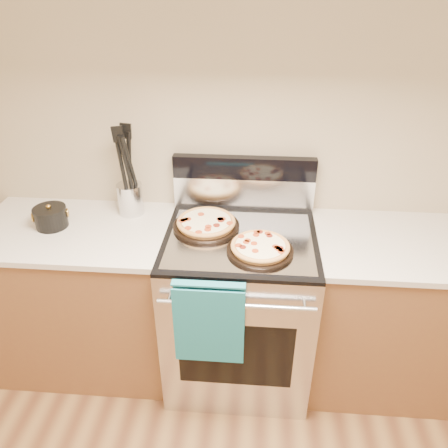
# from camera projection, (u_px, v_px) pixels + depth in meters

# --- Properties ---
(wall_back) EXTENTS (4.00, 0.00, 4.00)m
(wall_back) POSITION_uv_depth(u_px,v_px,m) (245.00, 131.00, 2.25)
(wall_back) COLOR tan
(wall_back) RESTS_ON ground
(range_body) EXTENTS (0.76, 0.68, 0.90)m
(range_body) POSITION_uv_depth(u_px,v_px,m) (239.00, 309.00, 2.41)
(range_body) COLOR #B7B7BC
(range_body) RESTS_ON ground
(oven_window) EXTENTS (0.56, 0.01, 0.40)m
(oven_window) POSITION_uv_depth(u_px,v_px,m) (235.00, 355.00, 2.12)
(oven_window) COLOR black
(oven_window) RESTS_ON range_body
(cooktop) EXTENTS (0.76, 0.68, 0.02)m
(cooktop) POSITION_uv_depth(u_px,v_px,m) (241.00, 239.00, 2.17)
(cooktop) COLOR black
(cooktop) RESTS_ON range_body
(backsplash_lower) EXTENTS (0.76, 0.06, 0.18)m
(backsplash_lower) POSITION_uv_depth(u_px,v_px,m) (244.00, 193.00, 2.39)
(backsplash_lower) COLOR silver
(backsplash_lower) RESTS_ON cooktop
(backsplash_upper) EXTENTS (0.76, 0.06, 0.12)m
(backsplash_upper) POSITION_uv_depth(u_px,v_px,m) (244.00, 168.00, 2.31)
(backsplash_upper) COLOR black
(backsplash_upper) RESTS_ON backsplash_lower
(oven_handle) EXTENTS (0.70, 0.03, 0.03)m
(oven_handle) POSITION_uv_depth(u_px,v_px,m) (236.00, 306.00, 1.91)
(oven_handle) COLOR silver
(oven_handle) RESTS_ON range_body
(dish_towel) EXTENTS (0.32, 0.05, 0.42)m
(dish_towel) POSITION_uv_depth(u_px,v_px,m) (209.00, 321.00, 1.97)
(dish_towel) COLOR navy
(dish_towel) RESTS_ON oven_handle
(foil_sheet) EXTENTS (0.70, 0.55, 0.01)m
(foil_sheet) POSITION_uv_depth(u_px,v_px,m) (240.00, 240.00, 2.14)
(foil_sheet) COLOR gray
(foil_sheet) RESTS_ON cooktop
(cabinet_left) EXTENTS (1.00, 0.62, 0.88)m
(cabinet_left) POSITION_uv_depth(u_px,v_px,m) (86.00, 298.00, 2.50)
(cabinet_left) COLOR brown
(cabinet_left) RESTS_ON ground
(countertop_left) EXTENTS (1.02, 0.64, 0.03)m
(countertop_left) POSITION_uv_depth(u_px,v_px,m) (72.00, 231.00, 2.27)
(countertop_left) COLOR beige
(countertop_left) RESTS_ON cabinet_left
(cabinet_right) EXTENTS (1.00, 0.62, 0.88)m
(cabinet_right) POSITION_uv_depth(u_px,v_px,m) (400.00, 315.00, 2.38)
(cabinet_right) COLOR brown
(cabinet_right) RESTS_ON ground
(countertop_right) EXTENTS (1.02, 0.64, 0.03)m
(countertop_right) POSITION_uv_depth(u_px,v_px,m) (419.00, 246.00, 2.15)
(countertop_right) COLOR beige
(countertop_right) RESTS_ON cabinet_right
(pepperoni_pizza_back) EXTENTS (0.43, 0.43, 0.04)m
(pepperoni_pizza_back) POSITION_uv_depth(u_px,v_px,m) (206.00, 223.00, 2.23)
(pepperoni_pizza_back) COLOR #B37636
(pepperoni_pizza_back) RESTS_ON foil_sheet
(pepperoni_pizza_front) EXTENTS (0.40, 0.40, 0.04)m
(pepperoni_pizza_front) POSITION_uv_depth(u_px,v_px,m) (260.00, 248.00, 2.04)
(pepperoni_pizza_front) COLOR #B37636
(pepperoni_pizza_front) RESTS_ON foil_sheet
(utensil_crock) EXTENTS (0.14, 0.14, 0.17)m
(utensil_crock) POSITION_uv_depth(u_px,v_px,m) (131.00, 199.00, 2.36)
(utensil_crock) COLOR silver
(utensil_crock) RESTS_ON countertop_left
(saucepan) EXTENTS (0.21, 0.21, 0.10)m
(saucepan) POSITION_uv_depth(u_px,v_px,m) (51.00, 218.00, 2.25)
(saucepan) COLOR black
(saucepan) RESTS_ON countertop_left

